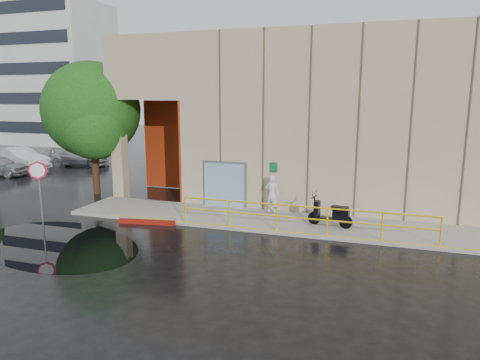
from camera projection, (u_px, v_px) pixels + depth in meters
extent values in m
plane|color=black|center=(159.00, 252.00, 14.36)|extent=(120.00, 120.00, 0.00)
cube|color=gray|center=(301.00, 224.00, 17.34)|extent=(20.00, 3.00, 0.15)
cube|color=tan|center=(363.00, 119.00, 22.06)|extent=(16.00, 10.00, 8.00)
cube|color=tan|center=(185.00, 73.00, 24.60)|extent=(4.00, 10.00, 3.00)
cube|color=tan|center=(119.00, 150.00, 21.55)|extent=(0.60, 0.60, 5.00)
cube|color=#992F0E|center=(176.00, 145.00, 23.96)|extent=(3.80, 0.15, 4.90)
cube|color=#992F0E|center=(195.00, 150.00, 21.74)|extent=(0.10, 3.50, 4.90)
cube|color=#7E9AAC|center=(224.00, 185.00, 19.57)|extent=(1.90, 0.10, 2.00)
cube|color=slate|center=(225.00, 185.00, 19.64)|extent=(2.10, 0.06, 2.20)
cube|color=#0D5D27|center=(274.00, 167.00, 18.75)|extent=(0.32, 0.04, 0.42)
cylinder|color=yellow|center=(302.00, 206.00, 15.80)|extent=(9.50, 0.06, 0.06)
cylinder|color=yellow|center=(301.00, 218.00, 15.88)|extent=(9.50, 0.06, 0.06)
cube|color=#B9B8B4|center=(54.00, 75.00, 47.53)|extent=(12.00, 8.00, 15.00)
imported|color=silver|center=(272.00, 194.00, 18.53)|extent=(0.67, 0.49, 1.70)
cylinder|color=black|center=(314.00, 218.00, 16.99)|extent=(0.51, 0.19, 0.51)
cylinder|color=black|center=(346.00, 222.00, 16.41)|extent=(0.51, 0.19, 0.51)
cylinder|color=slate|center=(41.00, 196.00, 17.71)|extent=(0.07, 0.07, 2.23)
cylinder|color=#B71733|center=(38.00, 170.00, 17.48)|extent=(0.70, 0.40, 0.77)
cylinder|color=white|center=(37.00, 170.00, 17.46)|extent=(0.54, 0.29, 0.61)
cube|color=maroon|center=(147.00, 222.00, 17.53)|extent=(2.40, 0.54, 0.18)
cube|color=black|center=(59.00, 244.00, 15.20)|extent=(8.03, 6.42, 0.01)
imported|color=silver|center=(19.00, 159.00, 30.41)|extent=(5.14, 2.55, 1.62)
imported|color=#B9BBC0|center=(79.00, 157.00, 32.55)|extent=(4.78, 2.73, 1.30)
cylinder|color=black|center=(95.00, 166.00, 22.82)|extent=(0.36, 0.36, 2.98)
sphere|color=#235213|center=(92.00, 110.00, 22.25)|extent=(4.99, 4.99, 4.99)
sphere|color=#235213|center=(95.00, 125.00, 21.65)|extent=(3.49, 3.49, 3.49)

